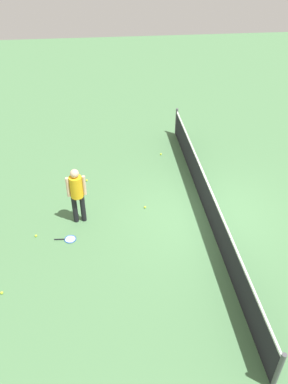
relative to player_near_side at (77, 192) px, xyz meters
The scene contains 9 objects.
ground_plane 3.74m from the player_near_side, 87.85° to the left, with size 40.00×40.00×0.00m, color #4C7A4C.
court_net 3.64m from the player_near_side, 87.85° to the left, with size 10.09×0.09×1.07m.
player_near_side is the anchor object (origin of this frame).
tennis_racket_near_player 1.28m from the player_near_side, 20.04° to the right, with size 0.33×0.59×0.03m.
tennis_ball_near_player 3.11m from the player_near_side, 35.50° to the right, with size 0.07×0.07×0.07m, color #C6E033.
tennis_ball_by_net 4.46m from the player_near_side, 140.22° to the left, with size 0.07×0.07×0.07m, color #C6E033.
tennis_ball_midcourt 1.62m from the player_near_side, 64.85° to the right, with size 0.07×0.07×0.07m, color #C6E033.
tennis_ball_baseline 2.15m from the player_near_side, 100.82° to the left, with size 0.07×0.07×0.07m, color #C6E033.
tennis_ball_stray_left 2.19m from the player_near_side, behind, with size 0.07×0.07×0.07m, color #C6E033.
Camera 1 is at (8.28, -2.72, 7.01)m, focal length 35.84 mm.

